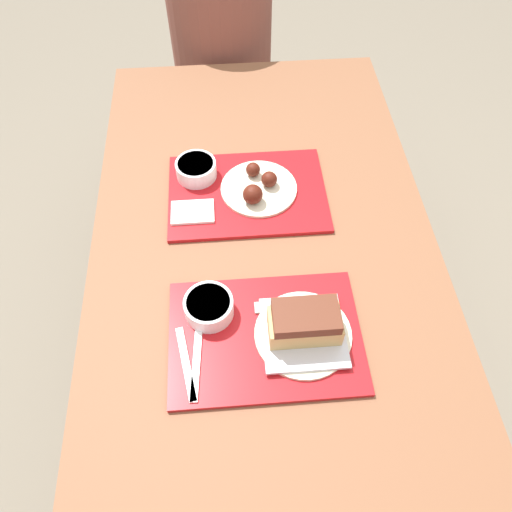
# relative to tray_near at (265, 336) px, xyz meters

# --- Properties ---
(ground_plane) EXTENTS (12.00, 12.00, 0.00)m
(ground_plane) POSITION_rel_tray_near_xyz_m (0.02, 0.23, -0.75)
(ground_plane) COLOR #706656
(picnic_table) EXTENTS (0.86, 1.61, 0.74)m
(picnic_table) POSITION_rel_tray_near_xyz_m (0.02, 0.23, -0.10)
(picnic_table) COLOR brown
(picnic_table) RESTS_ON ground_plane
(picnic_bench_far) EXTENTS (0.82, 0.28, 0.46)m
(picnic_bench_far) POSITION_rel_tray_near_xyz_m (0.02, 1.25, -0.36)
(picnic_bench_far) COLOR brown
(picnic_bench_far) RESTS_ON ground_plane
(tray_near) EXTENTS (0.42, 0.30, 0.01)m
(tray_near) POSITION_rel_tray_near_xyz_m (0.00, 0.00, 0.00)
(tray_near) COLOR #B21419
(tray_near) RESTS_ON picnic_table
(tray_far) EXTENTS (0.42, 0.30, 0.01)m
(tray_far) POSITION_rel_tray_near_xyz_m (-0.01, 0.43, 0.00)
(tray_far) COLOR #B21419
(tray_far) RESTS_ON picnic_table
(bowl_coleslaw_near) EXTENTS (0.11, 0.11, 0.05)m
(bowl_coleslaw_near) POSITION_rel_tray_near_xyz_m (-0.12, 0.07, 0.03)
(bowl_coleslaw_near) COLOR silver
(bowl_coleslaw_near) RESTS_ON tray_near
(brisket_sandwich_plate) EXTENTS (0.21, 0.21, 0.10)m
(brisket_sandwich_plate) POSITION_rel_tray_near_xyz_m (0.08, -0.01, 0.04)
(brisket_sandwich_plate) COLOR beige
(brisket_sandwich_plate) RESTS_ON tray_near
(plastic_fork_near) EXTENTS (0.05, 0.17, 0.00)m
(plastic_fork_near) POSITION_rel_tray_near_xyz_m (-0.17, -0.05, 0.01)
(plastic_fork_near) COLOR white
(plastic_fork_near) RESTS_ON tray_near
(plastic_knife_near) EXTENTS (0.03, 0.17, 0.00)m
(plastic_knife_near) POSITION_rel_tray_near_xyz_m (-0.15, -0.05, 0.01)
(plastic_knife_near) COLOR white
(plastic_knife_near) RESTS_ON tray_near
(condiment_packet) EXTENTS (0.04, 0.03, 0.01)m
(condiment_packet) POSITION_rel_tray_near_xyz_m (-0.00, 0.07, 0.01)
(condiment_packet) COLOR #A59E93
(condiment_packet) RESTS_ON tray_near
(bowl_coleslaw_far) EXTENTS (0.11, 0.11, 0.05)m
(bowl_coleslaw_far) POSITION_rel_tray_near_xyz_m (-0.14, 0.50, 0.03)
(bowl_coleslaw_far) COLOR silver
(bowl_coleslaw_far) RESTS_ON tray_far
(wings_plate_far) EXTENTS (0.20, 0.20, 0.06)m
(wings_plate_far) POSITION_rel_tray_near_xyz_m (0.02, 0.43, 0.02)
(wings_plate_far) COLOR beige
(wings_plate_far) RESTS_ON tray_far
(napkin_far) EXTENTS (0.11, 0.08, 0.01)m
(napkin_far) POSITION_rel_tray_near_xyz_m (-0.16, 0.36, 0.01)
(napkin_far) COLOR white
(napkin_far) RESTS_ON tray_far
(person_seated_across) EXTENTS (0.37, 0.37, 0.68)m
(person_seated_across) POSITION_rel_tray_near_xyz_m (-0.05, 1.25, -0.01)
(person_seated_across) COLOR brown
(person_seated_across) RESTS_ON picnic_bench_far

